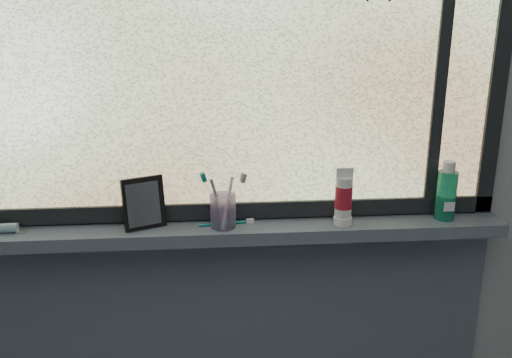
{
  "coord_description": "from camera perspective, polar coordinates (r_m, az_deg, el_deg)",
  "views": [
    {
      "loc": [
        -0.07,
        -0.34,
        1.67
      ],
      "look_at": [
        0.04,
        1.05,
        1.22
      ],
      "focal_mm": 40.0,
      "sensor_mm": 36.0,
      "label": 1
    }
  ],
  "objects": [
    {
      "name": "cream_tube",
      "position": [
        1.7,
        8.76,
        -1.53
      ],
      "size": [
        0.06,
        0.06,
        0.12
      ],
      "primitive_type": "cylinder",
      "rotation": [
        0.0,
        0.0,
        0.18
      ],
      "color": "silver",
      "rests_on": "windowsill"
    },
    {
      "name": "frame_bottom",
      "position": [
        1.74,
        -2.01,
        -3.08
      ],
      "size": [
        1.6,
        0.03,
        0.05
      ],
      "primitive_type": "cube",
      "color": "black",
      "rests_on": "windowsill"
    },
    {
      "name": "frame_right",
      "position": [
        1.83,
        23.36,
        12.05
      ],
      "size": [
        0.05,
        0.03,
        1.1
      ],
      "primitive_type": "cube",
      "color": "black",
      "rests_on": "wall_back"
    },
    {
      "name": "mouthwash_bottle",
      "position": [
        1.81,
        18.53,
        -1.09
      ],
      "size": [
        0.06,
        0.06,
        0.15
      ],
      "primitive_type": "cylinder",
      "rotation": [
        0.0,
        0.0,
        -0.06
      ],
      "color": "#1B8C69",
      "rests_on": "windowsill"
    },
    {
      "name": "windowsill",
      "position": [
        1.71,
        -1.91,
        -5.22
      ],
      "size": [
        1.62,
        0.14,
        0.04
      ],
      "primitive_type": "cube",
      "color": "#4E5969",
      "rests_on": "wall_back"
    },
    {
      "name": "wall_back",
      "position": [
        1.7,
        -2.12,
        3.54
      ],
      "size": [
        3.0,
        0.01,
        2.5
      ],
      "primitive_type": "cube",
      "color": "#9EA3A8",
      "rests_on": "ground"
    },
    {
      "name": "window_pane",
      "position": [
        1.63,
        -2.2,
        12.91
      ],
      "size": [
        1.5,
        0.01,
        1.0
      ],
      "primitive_type": "cube",
      "color": "silver",
      "rests_on": "wall_back"
    },
    {
      "name": "toothbrush_cup",
      "position": [
        1.67,
        -3.32,
        -3.2
      ],
      "size": [
        0.1,
        0.1,
        0.1
      ],
      "primitive_type": "cylinder",
      "rotation": [
        0.0,
        0.0,
        0.33
      ],
      "color": "#BB9CCF",
      "rests_on": "windowsill"
    },
    {
      "name": "vanity_mirror",
      "position": [
        1.69,
        -11.17,
        -2.37
      ],
      "size": [
        0.14,
        0.1,
        0.15
      ],
      "primitive_type": "cube",
      "rotation": [
        0.0,
        0.0,
        0.39
      ],
      "color": "black",
      "rests_on": "windowsill"
    },
    {
      "name": "frame_mullion",
      "position": [
        1.76,
        18.2,
        12.41
      ],
      "size": [
        0.03,
        0.03,
        1.0
      ],
      "primitive_type": "cube",
      "color": "black",
      "rests_on": "wall_back"
    },
    {
      "name": "toothbrush_lying",
      "position": [
        1.7,
        -3.31,
        -4.42
      ],
      "size": [
        0.18,
        0.04,
        0.01
      ],
      "primitive_type": null,
      "rotation": [
        0.0,
        0.0,
        0.12
      ],
      "color": "#0D796F",
      "rests_on": "windowsill"
    }
  ]
}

